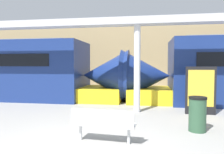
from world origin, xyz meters
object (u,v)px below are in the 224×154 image
trash_bin (197,114)px  support_column_near (137,69)px  bench_near (103,122)px  poster_board (201,90)px

trash_bin → support_column_near: size_ratio=0.28×
support_column_near → bench_near: bearing=-99.8°
poster_board → support_column_near: support_column_near is taller
poster_board → bench_near: bearing=-130.1°
bench_near → poster_board: 4.65m
support_column_near → poster_board: bearing=-1.7°
trash_bin → poster_board: poster_board is taller
trash_bin → support_column_near: (-1.78, 2.28, 1.21)m
bench_near → support_column_near: size_ratio=0.45×
trash_bin → poster_board: 2.33m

